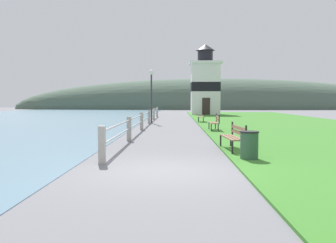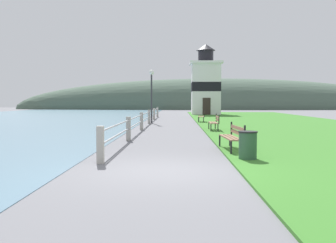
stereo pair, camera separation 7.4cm
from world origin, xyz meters
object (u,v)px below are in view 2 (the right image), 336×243
park_bench_far (202,116)px  lamp_post (152,86)px  park_bench_near (233,135)px  park_bench_midway (215,122)px  lighthouse (206,85)px  trash_bin (248,146)px

park_bench_far → lamp_post: size_ratio=0.42×
park_bench_near → lamp_post: 15.96m
park_bench_midway → park_bench_near: bearing=89.5°
park_bench_midway → lighthouse: (1.28, 23.93, 3.02)m
park_bench_midway → park_bench_far: (-0.16, 8.02, -0.00)m
park_bench_near → trash_bin: size_ratio=2.41×
park_bench_near → lighthouse: size_ratio=0.24×
park_bench_midway → lamp_post: bearing=-59.7°
park_bench_midway → lighthouse: 24.16m
trash_bin → park_bench_far: bearing=90.2°
trash_bin → lamp_post: lamp_post is taller
park_bench_far → lighthouse: bearing=-90.8°
park_bench_near → lighthouse: bearing=-96.5°
park_bench_near → trash_bin: 1.95m
lighthouse → park_bench_midway: bearing=-93.1°
park_bench_near → trash_bin: bearing=89.7°
lighthouse → trash_bin: lighthouse is taller
trash_bin → lighthouse: bearing=87.7°
lamp_post → trash_bin: bearing=-77.3°
lighthouse → park_bench_far: bearing=-95.2°
lighthouse → lamp_post: bearing=-107.4°
park_bench_far → trash_bin: (0.06, -18.18, -0.11)m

